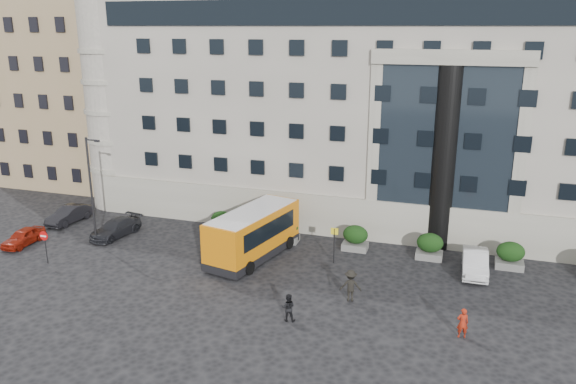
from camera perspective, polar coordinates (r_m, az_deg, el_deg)
name	(u,v)px	position (r m, az deg, el deg)	size (l,w,h in m)	color
ground	(230,283)	(35.84, -5.94, -9.16)	(120.00, 120.00, 0.00)	black
civic_building	(385,100)	(52.36, 9.82, 9.17)	(44.00, 24.00, 18.00)	gray
entrance_column	(444,160)	(40.76, 15.57, 3.18)	(1.80, 1.80, 13.00)	black
apartment_near	(90,81)	(62.21, -19.44, 10.54)	(14.00, 14.00, 20.00)	#8E7952
apartment_far	(156,61)	(78.72, -13.31, 12.82)	(13.00, 13.00, 22.00)	#83634C
hedge_a	(222,223)	(43.58, -6.69, -3.10)	(1.80, 1.26, 1.84)	#5F5F5C
hedge_b	(286,230)	(41.78, -0.17, -3.86)	(1.80, 1.26, 1.84)	#5F5F5C
hedge_c	(355,238)	(40.58, 6.85, -4.62)	(1.80, 1.26, 1.84)	#5F5F5C
hedge_d	(430,246)	(40.01, 14.20, -5.33)	(1.80, 1.26, 1.84)	#5F5F5C
hedge_e	(510,255)	(40.12, 21.65, -5.97)	(1.80, 1.26, 1.84)	#5F5F5C
street_lamp	(92,187)	(42.61, -19.33, 0.45)	(1.16, 0.18, 8.00)	#262628
bus_stop_sign	(334,239)	(37.90, 4.72, -4.81)	(0.50, 0.08, 2.52)	#262628
no_entry_sign	(45,241)	(41.13, -23.50, -4.56)	(0.64, 0.16, 2.32)	#262628
minibus	(253,232)	(38.82, -3.56, -4.06)	(4.45, 8.48, 3.36)	orange
red_truck	(159,172)	(57.69, -12.96, 1.97)	(2.54, 5.19, 2.76)	maroon
parked_car_a	(23,237)	(45.65, -25.29, -4.15)	(1.44, 3.57, 1.22)	maroon
parked_car_b	(70,214)	(49.22, -21.31, -2.14)	(1.45, 4.16, 1.37)	black
parked_car_c	(116,228)	(44.91, -17.12, -3.53)	(1.81, 4.45, 1.29)	black
parked_car_d	(186,188)	(53.84, -10.36, 0.38)	(2.53, 5.50, 1.53)	black
white_taxi	(475,262)	(38.67, 18.47, -6.79)	(1.56, 4.48, 1.48)	silver
pedestrian_a	(463,323)	(30.92, 17.31, -12.58)	(0.60, 0.39, 1.64)	maroon
pedestrian_b	(288,307)	(31.10, 0.02, -11.65)	(0.77, 0.60, 1.58)	black
pedestrian_c	(351,286)	(33.30, 6.38, -9.43)	(1.25, 0.72, 1.93)	black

